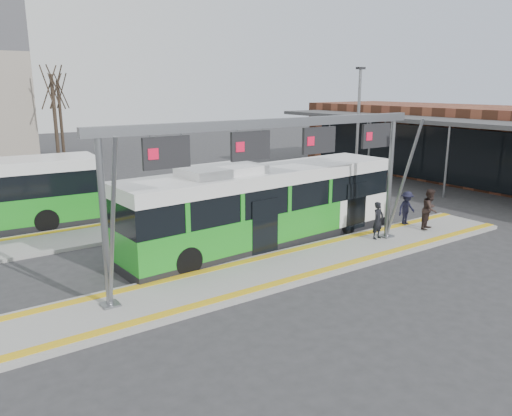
{
  "coord_description": "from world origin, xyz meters",
  "views": [
    {
      "loc": [
        -10.72,
        -13.24,
        6.43
      ],
      "look_at": [
        0.6,
        3.0,
        1.55
      ],
      "focal_mm": 35.0,
      "sensor_mm": 36.0,
      "label": 1
    }
  ],
  "objects_px": {
    "passenger_a": "(378,220)",
    "passenger_b": "(430,209)",
    "hero_bus": "(264,206)",
    "passenger_c": "(407,208)",
    "gantry": "(279,150)"
  },
  "relations": [
    {
      "from": "passenger_a",
      "to": "passenger_b",
      "type": "bearing_deg",
      "value": -13.13
    },
    {
      "from": "hero_bus",
      "to": "passenger_a",
      "type": "distance_m",
      "value": 4.84
    },
    {
      "from": "passenger_b",
      "to": "passenger_c",
      "type": "height_order",
      "value": "passenger_b"
    },
    {
      "from": "passenger_a",
      "to": "passenger_c",
      "type": "bearing_deg",
      "value": 8.16
    },
    {
      "from": "gantry",
      "to": "passenger_c",
      "type": "distance_m",
      "value": 8.82
    },
    {
      "from": "passenger_b",
      "to": "passenger_a",
      "type": "bearing_deg",
      "value": 155.98
    },
    {
      "from": "passenger_a",
      "to": "passenger_c",
      "type": "height_order",
      "value": "passenger_a"
    },
    {
      "from": "passenger_a",
      "to": "passenger_b",
      "type": "relative_size",
      "value": 0.86
    },
    {
      "from": "gantry",
      "to": "passenger_c",
      "type": "height_order",
      "value": "gantry"
    },
    {
      "from": "hero_bus",
      "to": "passenger_a",
      "type": "height_order",
      "value": "hero_bus"
    },
    {
      "from": "hero_bus",
      "to": "passenger_b",
      "type": "xyz_separation_m",
      "value": [
        7.04,
        -2.93,
        -0.52
      ]
    },
    {
      "from": "passenger_a",
      "to": "passenger_c",
      "type": "distance_m",
      "value": 2.89
    },
    {
      "from": "gantry",
      "to": "passenger_a",
      "type": "relative_size",
      "value": 8.26
    },
    {
      "from": "hero_bus",
      "to": "passenger_c",
      "type": "height_order",
      "value": "hero_bus"
    },
    {
      "from": "gantry",
      "to": "passenger_b",
      "type": "bearing_deg",
      "value": -1.6
    }
  ]
}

